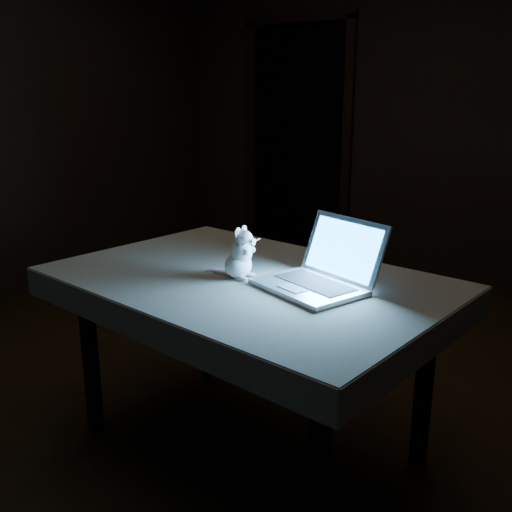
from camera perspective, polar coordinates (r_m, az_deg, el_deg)
The scene contains 7 objects.
floor at distance 2.97m, azimuth -0.03°, elevation -13.34°, with size 5.00×5.00×0.00m, color black.
back_wall at distance 4.90m, azimuth 16.10°, elevation 13.49°, with size 4.50×0.04×2.60m, color black.
doorway at distance 5.33m, azimuth 4.26°, elevation 11.64°, with size 1.06×0.36×2.13m, color black, non-canonical shape.
table at distance 2.38m, azimuth -0.82°, elevation -10.93°, with size 1.41×0.90×0.75m, color black, non-canonical shape.
tablecloth at distance 2.23m, azimuth -0.80°, elevation -3.56°, with size 1.52×1.02×0.11m, color #B9B39C, non-canonical shape.
laptop at distance 2.05m, azimuth 5.32°, elevation 0.01°, with size 0.38×0.33×0.26m, color silver, non-canonical shape.
plush_mouse at distance 2.19m, azimuth -1.80°, elevation 0.37°, with size 0.15×0.15×0.20m, color white, non-canonical shape.
Camera 1 is at (1.37, -2.20, 1.44)m, focal length 40.00 mm.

